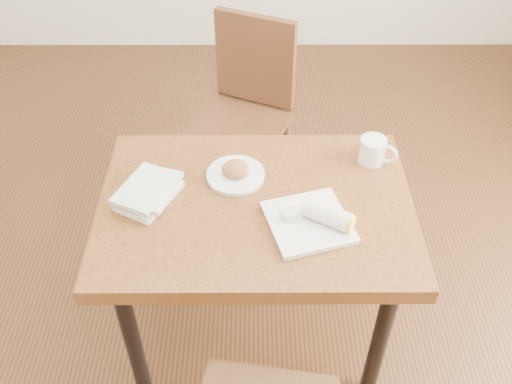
{
  "coord_description": "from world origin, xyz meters",
  "views": [
    {
      "loc": [
        -0.0,
        -1.42,
        2.12
      ],
      "look_at": [
        0.0,
        0.0,
        0.8
      ],
      "focal_mm": 40.0,
      "sensor_mm": 36.0,
      "label": 1
    }
  ],
  "objects_px": {
    "plate_burrito": "(314,220)",
    "chair_far": "(246,103)",
    "plate_scone": "(236,173)",
    "coffee_mug": "(374,150)",
    "book_stack": "(149,192)",
    "table": "(256,221)"
  },
  "relations": [
    {
      "from": "coffee_mug",
      "to": "plate_burrito",
      "type": "distance_m",
      "value": 0.41
    },
    {
      "from": "chair_far",
      "to": "plate_scone",
      "type": "height_order",
      "value": "chair_far"
    },
    {
      "from": "plate_burrito",
      "to": "chair_far",
      "type": "bearing_deg",
      "value": 103.05
    },
    {
      "from": "table",
      "to": "book_stack",
      "type": "distance_m",
      "value": 0.39
    },
    {
      "from": "table",
      "to": "coffee_mug",
      "type": "height_order",
      "value": "coffee_mug"
    },
    {
      "from": "coffee_mug",
      "to": "plate_scone",
      "type": "bearing_deg",
      "value": -169.74
    },
    {
      "from": "table",
      "to": "coffee_mug",
      "type": "relative_size",
      "value": 7.78
    },
    {
      "from": "plate_scone",
      "to": "coffee_mug",
      "type": "distance_m",
      "value": 0.52
    },
    {
      "from": "table",
      "to": "plate_burrito",
      "type": "distance_m",
      "value": 0.25
    },
    {
      "from": "plate_scone",
      "to": "chair_far",
      "type": "bearing_deg",
      "value": 87.82
    },
    {
      "from": "plate_burrito",
      "to": "book_stack",
      "type": "height_order",
      "value": "plate_burrito"
    },
    {
      "from": "coffee_mug",
      "to": "plate_burrito",
      "type": "height_order",
      "value": "coffee_mug"
    },
    {
      "from": "plate_scone",
      "to": "coffee_mug",
      "type": "relative_size",
      "value": 1.52
    },
    {
      "from": "coffee_mug",
      "to": "plate_burrito",
      "type": "bearing_deg",
      "value": -126.11
    },
    {
      "from": "table",
      "to": "book_stack",
      "type": "bearing_deg",
      "value": 176.04
    },
    {
      "from": "table",
      "to": "plate_burrito",
      "type": "bearing_deg",
      "value": -29.6
    },
    {
      "from": "plate_scone",
      "to": "plate_burrito",
      "type": "height_order",
      "value": "plate_burrito"
    },
    {
      "from": "plate_scone",
      "to": "book_stack",
      "type": "height_order",
      "value": "plate_scone"
    },
    {
      "from": "plate_burrito",
      "to": "book_stack",
      "type": "bearing_deg",
      "value": 166.53
    },
    {
      "from": "chair_far",
      "to": "book_stack",
      "type": "distance_m",
      "value": 0.97
    },
    {
      "from": "table",
      "to": "chair_far",
      "type": "height_order",
      "value": "chair_far"
    },
    {
      "from": "plate_scone",
      "to": "plate_burrito",
      "type": "bearing_deg",
      "value": -42.29
    }
  ]
}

